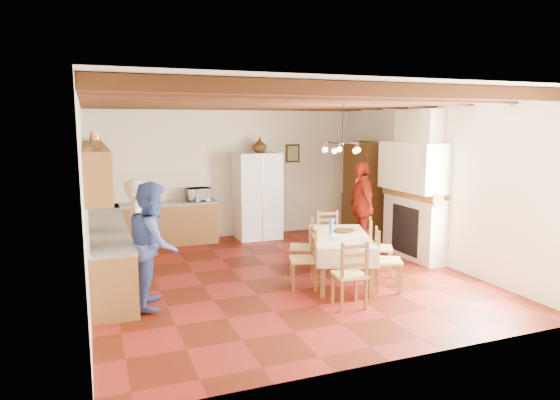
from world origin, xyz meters
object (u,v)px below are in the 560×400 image
Objects in this scene: chair_left_near at (303,258)px; chair_right_near at (388,259)px; chair_right_far at (380,247)px; microwave at (199,194)px; hutch at (363,190)px; chair_end_near at (349,273)px; chair_left_far at (302,246)px; person_woman_blue at (154,244)px; chair_end_far at (330,238)px; dining_table at (341,240)px; refrigerator at (257,196)px; person_man at (140,234)px; person_woman_red at (361,207)px.

chair_right_near is (1.19, -0.54, 0.00)m from chair_left_near.
microwave is (-2.36, 3.45, 0.56)m from chair_right_far.
chair_end_near is (-2.36, -3.68, -0.59)m from hutch.
hutch is at bearing 155.25° from chair_left_far.
chair_end_far is at bearing -61.64° from person_woman_blue.
microwave reaches higher than chair_end_far.
dining_table is 3.88m from microwave.
chair_left_near is at bearing -132.38° from hutch.
refrigerator is 3.82× the size of microwave.
hutch is 5.30m from person_man.
chair_end_far is 3.42m from person_woman_blue.
hutch is at bearing 1.95° from chair_right_near.
person_woman_red reaches higher than chair_end_near.
chair_right_far is 1.00× the size of chair_end_near.
refrigerator is 1.99× the size of chair_right_near.
refrigerator is 2.89m from chair_left_far.
person_woman_red reaches higher than microwave.
chair_left_far is at bearing -92.96° from refrigerator.
refrigerator is at bearing 160.89° from hutch.
chair_right_far is at bearing 91.08° from chair_left_far.
chair_end_far is (0.31, 0.99, -0.20)m from dining_table.
chair_end_near is at bearing -97.77° from chair_end_far.
hutch is 3.84m from chair_left_near.
chair_right_far is at bearing -72.48° from refrigerator.
person_woman_red is at bearing 144.07° from chair_left_far.
refrigerator is at bearing -26.44° from person_woman_blue.
hutch is 2.23× the size of chair_end_near.
person_man reaches higher than chair_end_far.
chair_right_near is 0.53× the size of person_woman_red.
chair_left_far is at bearing -81.69° from person_man.
person_man reaches higher than microwave.
chair_end_near is at bearing -120.89° from hutch.
dining_table is 1.06m from chair_end_far.
chair_right_far is 1.62m from person_woman_red.
dining_table is 2.02× the size of chair_end_far.
dining_table is 2.02× the size of chair_end_near.
hutch is 1.18× the size of person_woman_red.
person_woman_blue is at bearing -114.74° from microwave.
chair_left_far is at bearing -71.92° from microwave.
person_woman_blue is at bearing 120.34° from chair_right_far.
chair_left_near is (-0.70, -0.10, -0.20)m from dining_table.
person_woman_red is 3.46m from microwave.
chair_right_near is 1.00× the size of chair_right_far.
person_man is at bearing -30.35° from chair_end_near.
hutch is 5.55m from person_woman_blue.
chair_end_near is (0.28, -0.96, 0.00)m from chair_left_near.
person_woman_red reaches higher than chair_left_near.
hutch is 2.23× the size of chair_left_near.
dining_table is at bearing 58.18° from chair_left_far.
chair_right_near is at bearing -9.72° from person_woman_red.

